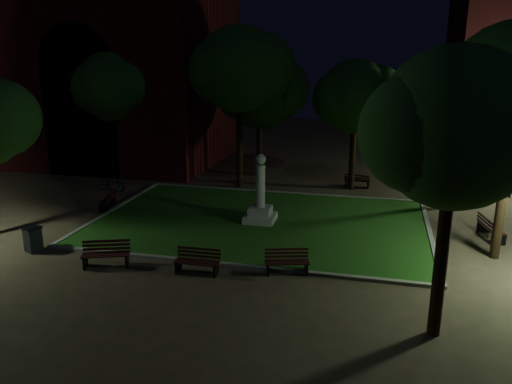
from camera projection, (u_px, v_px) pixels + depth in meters
ground at (250, 237)px, 21.54m from camera, size 80.00×80.00×0.00m
lawn at (260, 222)px, 23.40m from camera, size 15.00×10.00×0.08m
lawn_kerb at (260, 221)px, 23.40m from camera, size 15.40×10.40×0.12m
monument at (260, 203)px, 23.16m from camera, size 1.40×1.40×3.20m
building_main at (85, 57)px, 36.07m from camera, size 20.00×12.00×15.00m
tree_north_wl at (241, 69)px, 27.66m from camera, size 5.94×4.85×9.24m
tree_north_er at (357, 97)px, 27.69m from camera, size 5.07×4.14×7.41m
tree_ne at (449, 104)px, 24.07m from camera, size 5.85×4.78×7.69m
tree_se at (459, 129)px, 12.55m from camera, size 5.16×4.21×7.98m
tree_nw at (117, 86)px, 30.88m from camera, size 5.65×4.61×7.99m
tree_far_north at (261, 91)px, 30.84m from camera, size 5.81×4.75×7.80m
lamppost_nw at (131, 132)px, 31.68m from camera, size 1.18×0.28×3.99m
bench_near_left at (198, 262)px, 17.99m from camera, size 1.65×0.62×0.90m
bench_near_right at (287, 262)px, 17.99m from camera, size 1.69×0.97×0.88m
bench_west_near at (106, 255)px, 18.56m from camera, size 1.84×1.16×0.95m
bench_left_side at (108, 201)px, 25.52m from camera, size 0.86×1.55×0.80m
bench_right_side at (490, 229)px, 21.28m from camera, size 0.95×1.85×0.97m
bench_far_side at (357, 181)px, 29.37m from camera, size 1.54×0.71×0.81m
trash_bin at (33, 239)px, 19.91m from camera, size 0.79×0.79×1.03m
bicycle at (112, 183)px, 28.69m from camera, size 1.79×0.94×0.90m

